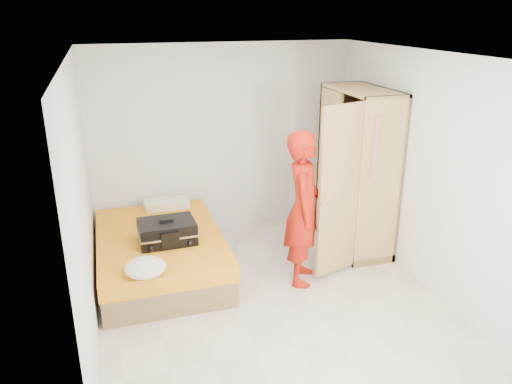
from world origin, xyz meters
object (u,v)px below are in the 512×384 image
object	(u,v)px
wardrobe	(355,176)
bed	(160,254)
person	(304,209)
suitcase	(167,232)
round_cushion	(145,267)

from	to	relation	value
wardrobe	bed	bearing A→B (deg)	178.80
person	suitcase	distance (m)	1.57
wardrobe	person	xyz separation A→B (m)	(-0.94, -0.59, -0.10)
suitcase	round_cushion	size ratio (longest dim) A/B	1.61
bed	wardrobe	bearing A→B (deg)	-1.20
person	suitcase	size ratio (longest dim) A/B	2.71
wardrobe	round_cushion	distance (m)	2.90
bed	round_cushion	distance (m)	0.99
bed	round_cushion	bearing A→B (deg)	-104.88
bed	wardrobe	distance (m)	2.61
round_cushion	suitcase	bearing A→B (deg)	65.65
bed	suitcase	bearing A→B (deg)	-70.97
suitcase	person	bearing A→B (deg)	-17.63
bed	wardrobe	size ratio (longest dim) A/B	0.96
bed	suitcase	xyz separation A→B (m)	(0.07, -0.21, 0.37)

